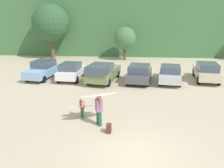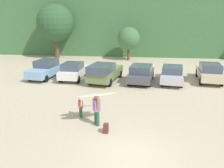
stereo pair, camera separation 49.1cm
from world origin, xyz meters
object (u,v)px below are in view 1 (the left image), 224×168
(parked_car_dark_gray, at_px, (139,73))
(parked_car_silver, at_px, (170,73))
(parked_car_sky_blue, at_px, (43,69))
(person_adult, at_px, (99,108))
(surfboard_cream, at_px, (99,95))
(parked_car_champagne, at_px, (206,71))
(parked_car_white, at_px, (71,71))
(backpack_dropped, at_px, (109,128))
(person_child, at_px, (82,106))
(surfboard_white, at_px, (83,106))
(parked_car_olive_green, at_px, (103,72))

(parked_car_dark_gray, bearing_deg, parked_car_silver, -77.12)
(parked_car_sky_blue, xyz_separation_m, person_adult, (6.49, -9.50, 0.12))
(parked_car_sky_blue, relative_size, parked_car_dark_gray, 1.05)
(parked_car_silver, relative_size, surfboard_cream, 2.22)
(parked_car_dark_gray, height_order, surfboard_cream, surfboard_cream)
(parked_car_dark_gray, bearing_deg, parked_car_champagne, -74.05)
(parked_car_white, bearing_deg, person_adult, -155.37)
(parked_car_white, height_order, surfboard_cream, surfboard_cream)
(person_adult, relative_size, surfboard_cream, 0.76)
(backpack_dropped, bearing_deg, parked_car_champagne, 54.36)
(parked_car_sky_blue, bearing_deg, parked_car_dark_gray, -85.94)
(backpack_dropped, bearing_deg, parked_car_dark_gray, 80.02)
(person_child, bearing_deg, parked_car_champagne, -163.76)
(parked_car_sky_blue, bearing_deg, parked_car_silver, -83.64)
(parked_car_silver, xyz_separation_m, backpack_dropped, (-4.37, -9.99, -0.53))
(person_child, relative_size, surfboard_white, 0.60)
(parked_car_silver, bearing_deg, parked_car_olive_green, 103.94)
(surfboard_cream, bearing_deg, person_child, -61.09)
(person_child, relative_size, backpack_dropped, 2.65)
(parked_car_white, distance_m, parked_car_olive_green, 3.00)
(parked_car_champagne, bearing_deg, surfboard_cream, 145.60)
(surfboard_cream, bearing_deg, parked_car_dark_gray, -130.87)
(person_adult, distance_m, surfboard_white, 1.47)
(parked_car_sky_blue, height_order, person_adult, person_adult)
(parked_car_sky_blue, bearing_deg, parked_car_olive_green, -91.42)
(parked_car_sky_blue, bearing_deg, parked_car_champagne, -80.71)
(person_adult, relative_size, person_child, 1.41)
(surfboard_cream, xyz_separation_m, backpack_dropped, (0.62, -0.98, -1.43))
(parked_car_sky_blue, relative_size, surfboard_cream, 2.11)
(person_child, height_order, surfboard_white, person_child)
(backpack_dropped, bearing_deg, person_adult, 126.00)
(parked_car_olive_green, xyz_separation_m, person_adult, (0.85, -8.56, 0.06))
(person_adult, xyz_separation_m, surfboard_cream, (-0.02, 0.15, 0.70))
(person_child, xyz_separation_m, backpack_dropped, (1.69, -1.73, -0.45))
(parked_car_dark_gray, height_order, parked_car_silver, parked_car_dark_gray)
(parked_car_sky_blue, relative_size, parked_car_white, 1.18)
(person_child, bearing_deg, parked_car_dark_gray, -140.56)
(parked_car_olive_green, distance_m, person_adult, 8.60)
(parked_car_olive_green, bearing_deg, parked_car_white, 89.23)
(surfboard_white, bearing_deg, person_adult, 112.64)
(parked_car_champagne, bearing_deg, parked_car_sky_blue, 97.30)
(parked_car_sky_blue, distance_m, person_adult, 11.51)
(parked_car_sky_blue, height_order, parked_car_olive_green, parked_car_olive_green)
(person_adult, bearing_deg, backpack_dropped, 98.54)
(parked_car_dark_gray, distance_m, person_adult, 9.18)
(parked_car_sky_blue, xyz_separation_m, parked_car_white, (2.69, -0.37, -0.02))
(parked_car_olive_green, height_order, person_adult, parked_car_olive_green)
(parked_car_sky_blue, relative_size, parked_car_silver, 0.95)
(parked_car_white, bearing_deg, backpack_dropped, -154.12)
(parked_car_dark_gray, xyz_separation_m, backpack_dropped, (-1.71, -9.71, -0.56))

